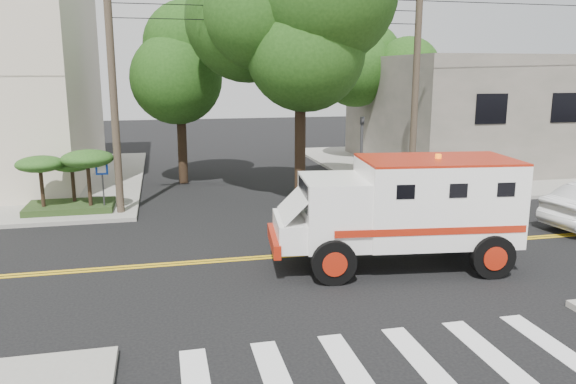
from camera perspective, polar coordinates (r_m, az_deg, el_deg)
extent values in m
plane|color=black|center=(16.83, 1.62, -6.37)|extent=(100.00, 100.00, 0.00)
cube|color=gray|center=(34.24, 18.12, 2.69)|extent=(17.00, 17.00, 0.15)
cube|color=#615E53|center=(35.12, 20.15, 7.84)|extent=(14.00, 12.00, 6.00)
cylinder|color=#382D23|center=(21.53, -17.31, 9.36)|extent=(0.28, 0.28, 9.00)
cylinder|color=#382D23|center=(23.99, 12.80, 9.84)|extent=(0.28, 0.28, 9.00)
cylinder|color=black|center=(22.70, 1.25, 7.49)|extent=(0.44, 0.44, 7.00)
sphere|color=#1B3E10|center=(22.69, 1.29, 16.33)|extent=(5.32, 5.32, 5.32)
sphere|color=#1B3E10|center=(22.32, 4.78, 17.83)|extent=(4.56, 4.56, 4.56)
cylinder|color=black|center=(27.59, -10.77, 6.65)|extent=(0.44, 0.44, 5.60)
sphere|color=#1B3E10|center=(27.47, -11.00, 12.47)|extent=(3.92, 3.92, 3.92)
sphere|color=#1B3E10|center=(26.96, -9.16, 13.44)|extent=(3.36, 3.36, 3.36)
cylinder|color=black|center=(33.93, 8.91, 8.00)|extent=(0.44, 0.44, 5.95)
sphere|color=#1B3E10|center=(33.85, 9.08, 13.03)|extent=(4.20, 4.20, 4.20)
sphere|color=#1B3E10|center=(33.65, 10.96, 13.73)|extent=(3.60, 3.60, 3.60)
cylinder|color=#3F3F42|center=(22.73, 7.43, 3.08)|extent=(0.12, 0.12, 3.60)
imported|color=#3F3F42|center=(22.56, 7.52, 6.46)|extent=(0.15, 0.18, 0.90)
cylinder|color=#3F3F42|center=(22.19, -18.25, 0.24)|extent=(0.06, 0.06, 2.00)
cube|color=#0C33A5|center=(21.99, -18.40, 2.25)|extent=(0.45, 0.03, 0.45)
cube|color=#1E3314|center=(23.09, -21.21, -1.39)|extent=(3.20, 2.00, 0.24)
cylinder|color=black|center=(22.77, -23.72, 0.50)|extent=(0.14, 0.14, 1.52)
ellipsoid|color=#1A4314|center=(22.63, -23.90, 2.62)|extent=(1.73, 1.73, 0.60)
cylinder|color=black|center=(23.30, -20.98, 0.76)|extent=(0.14, 0.14, 1.36)
ellipsoid|color=#1A4314|center=(23.17, -21.13, 2.62)|extent=(1.55, 1.55, 0.54)
cylinder|color=black|center=(22.30, -19.55, 0.81)|extent=(0.14, 0.14, 1.68)
ellipsoid|color=#1A4314|center=(22.14, -19.72, 3.21)|extent=(1.91, 1.91, 0.66)
cube|color=white|center=(16.04, 14.78, -0.83)|extent=(4.39, 2.90, 2.22)
cube|color=white|center=(15.31, 4.68, -1.89)|extent=(1.96, 2.51, 1.80)
cube|color=black|center=(15.07, 1.62, -0.21)|extent=(0.27, 1.80, 0.74)
cube|color=white|center=(15.28, 0.54, -3.93)|extent=(1.19, 2.22, 0.74)
cube|color=#A31E0C|center=(15.31, -1.44, -4.94)|extent=(0.46, 2.28, 0.37)
cube|color=#A31E0C|center=(15.83, 15.01, 3.21)|extent=(4.39, 2.90, 0.06)
cylinder|color=black|center=(14.46, 4.66, -7.12)|extent=(1.20, 0.47, 1.17)
cylinder|color=black|center=(16.68, 3.14, -4.46)|extent=(1.20, 0.47, 1.17)
cylinder|color=black|center=(15.78, 20.04, -6.17)|extent=(1.20, 0.47, 1.17)
cylinder|color=black|center=(17.84, 16.73, -3.86)|extent=(1.20, 0.47, 1.17)
imported|color=gray|center=(23.42, 11.36, 1.05)|extent=(0.67, 0.57, 1.56)
imported|color=gray|center=(25.55, 17.75, 1.84)|extent=(0.89, 0.71, 1.76)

